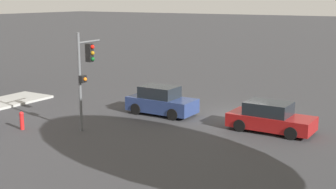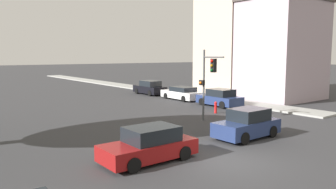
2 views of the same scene
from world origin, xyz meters
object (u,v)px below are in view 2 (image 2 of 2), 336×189
object	(u,v)px
traffic_signal	(208,75)
parked_car_1	(182,93)
parked_car_0	(220,98)
crossing_car_1	(149,145)
parked_car_2	(150,88)
crossing_car_2	(247,124)
fire_hydrant	(216,107)

from	to	relation	value
traffic_signal	parked_car_1	distance (m)	11.29
traffic_signal	parked_car_0	world-z (taller)	traffic_signal
traffic_signal	crossing_car_1	bearing A→B (deg)	24.96
parked_car_2	parked_car_1	bearing A→B (deg)	-177.79
crossing_car_2	fire_hydrant	world-z (taller)	crossing_car_2
crossing_car_1	parked_car_2	size ratio (longest dim) A/B	0.92
parked_car_0	parked_car_2	world-z (taller)	parked_car_2
crossing_car_2	parked_car_1	xyz separation A→B (m)	(7.18, 13.93, -0.11)
traffic_signal	parked_car_2	distance (m)	16.22
traffic_signal	crossing_car_1	xyz separation A→B (m)	(-7.88, -4.49, -2.47)
crossing_car_1	parked_car_1	world-z (taller)	crossing_car_1
fire_hydrant	parked_car_0	bearing A→B (deg)	38.59
traffic_signal	parked_car_0	distance (m)	7.40
parked_car_2	fire_hydrant	xyz separation A→B (m)	(-2.95, -13.20, -0.25)
parked_car_1	crossing_car_1	bearing A→B (deg)	136.90
traffic_signal	parked_car_1	bearing A→B (deg)	-125.94
parked_car_1	parked_car_2	size ratio (longest dim) A/B	1.05
crossing_car_1	parked_car_1	xyz separation A→B (m)	(13.59, 13.89, -0.05)
traffic_signal	fire_hydrant	xyz separation A→B (m)	(2.68, 1.81, -2.66)
traffic_signal	crossing_car_2	bearing A→B (deg)	67.29
traffic_signal	parked_car_1	world-z (taller)	traffic_signal
crossing_car_2	fire_hydrant	xyz separation A→B (m)	(4.16, 6.34, -0.25)
crossing_car_2	fire_hydrant	bearing A→B (deg)	-123.81
parked_car_1	parked_car_2	distance (m)	5.61
traffic_signal	fire_hydrant	size ratio (longest dim) A/B	5.26
parked_car_0	parked_car_1	world-z (taller)	parked_car_0
parked_car_2	fire_hydrant	distance (m)	13.53
parked_car_0	traffic_signal	bearing A→B (deg)	127.04
parked_car_2	fire_hydrant	size ratio (longest dim) A/B	4.89
traffic_signal	parked_car_0	xyz separation A→B (m)	(5.62, 4.16, -2.44)
traffic_signal	fire_hydrant	bearing A→B (deg)	-150.63
crossing_car_2	crossing_car_1	bearing A→B (deg)	-0.93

